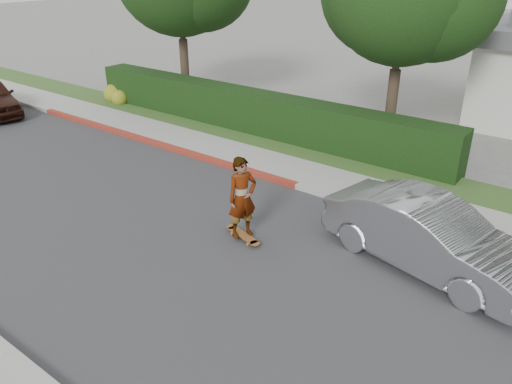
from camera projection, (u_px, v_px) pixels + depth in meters
ground at (163, 238)px, 11.44m from camera, size 120.00×120.00×0.00m
road at (163, 238)px, 11.44m from camera, size 60.00×8.00×0.01m
curb_far at (268, 177)px, 14.35m from camera, size 60.00×0.20×0.15m
curb_red_section at (149, 141)px, 17.07m from camera, size 12.00×0.21×0.15m
sidewalk_far at (285, 168)px, 15.01m from camera, size 60.00×1.60×0.12m
planting_strip at (313, 153)px, 16.16m from camera, size 60.00×1.60×0.10m
hedge at (251, 112)px, 17.92m from camera, size 15.00×1.00×1.50m
flowering_shrub at (116, 95)px, 21.57m from camera, size 1.40×1.00×0.90m
skateboard at (243, 235)px, 11.36m from camera, size 1.16×0.52×0.11m
skateboarder at (242, 198)px, 10.94m from camera, size 0.69×0.81×1.88m
car_silver at (428, 235)px, 10.11m from camera, size 4.67×2.46×1.46m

